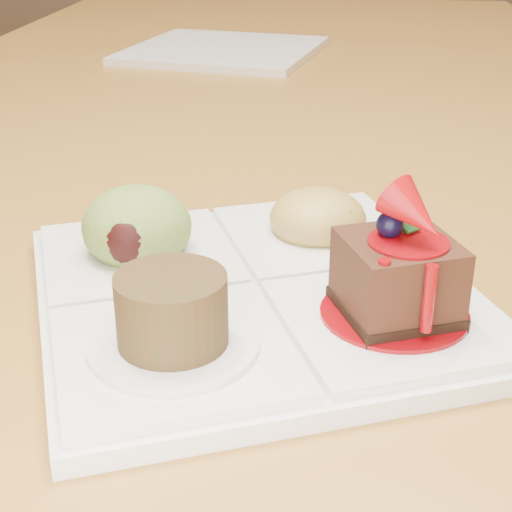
{
  "coord_description": "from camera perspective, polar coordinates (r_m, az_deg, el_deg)",
  "views": [
    {
      "loc": [
        0.1,
        -1.08,
        0.99
      ],
      "look_at": [
        0.06,
        -0.64,
        0.79
      ],
      "focal_mm": 55.0,
      "sensor_mm": 36.0,
      "label": 1
    }
  ],
  "objects": [
    {
      "name": "second_plate",
      "position": [
        1.3,
        -2.36,
        14.71
      ],
      "size": [
        0.34,
        0.34,
        0.01
      ],
      "primitive_type": "cube",
      "rotation": [
        0.0,
        0.0,
        -0.2
      ],
      "color": "silver",
      "rests_on": "dining_table"
    },
    {
      "name": "dining_table",
      "position": [
        1.13,
        0.26,
        9.29
      ],
      "size": [
        1.0,
        1.8,
        0.75
      ],
      "color": "olive",
      "rests_on": "ground"
    },
    {
      "name": "ground",
      "position": [
        1.47,
        0.21,
        -17.24
      ],
      "size": [
        6.0,
        6.0,
        0.0
      ],
      "primitive_type": "plane",
      "color": "#542C18"
    },
    {
      "name": "sampler_plate",
      "position": [
        0.5,
        -0.35,
        -1.29
      ],
      "size": [
        0.35,
        0.35,
        0.1
      ],
      "rotation": [
        0.0,
        0.0,
        0.38
      ],
      "color": "silver",
      "rests_on": "dining_table"
    }
  ]
}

